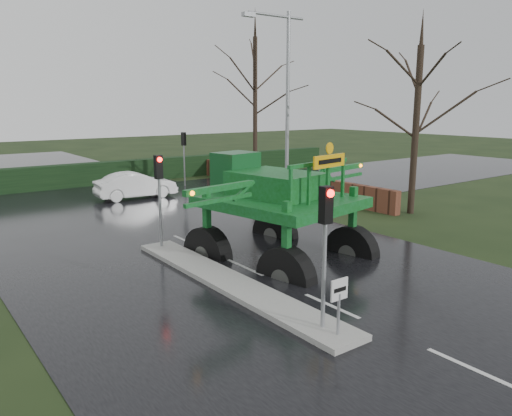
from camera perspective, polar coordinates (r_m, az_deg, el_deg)
ground at (r=13.75m, az=8.59°, el=-11.08°), size 140.00×140.00×0.00m
road_main at (r=21.59m, az=-10.54°, el=-2.64°), size 14.00×80.00×0.02m
road_cross at (r=26.98m, az=-16.18°, el=-0.01°), size 80.00×12.00×0.02m
median_island at (r=15.11m, az=-3.13°, el=-8.46°), size 1.20×10.00×0.16m
hedge_row at (r=34.39m, az=-20.98°, el=3.40°), size 44.00×0.90×1.50m
brick_wall at (r=31.99m, az=1.63°, el=3.33°), size 0.40×20.00×1.20m
keep_left_sign at (r=11.52m, az=9.47°, el=-10.06°), size 0.50×0.07×1.35m
traffic_signal_near at (r=11.38m, az=7.95°, el=-2.17°), size 0.26×0.33×3.52m
traffic_signal_mid at (r=18.30m, az=-11.02°, el=3.03°), size 0.26×0.33×3.52m
traffic_signal_far at (r=32.91m, az=-8.26°, el=6.94°), size 0.26×0.33×3.52m
street_light_right at (r=27.08m, az=3.14°, el=13.22°), size 3.85×0.30×10.00m
tree_right_near at (r=25.38m, az=17.94°, el=10.98°), size 5.60×5.60×9.64m
tree_right_far at (r=37.15m, az=-0.10°, el=13.64°), size 7.00×7.00×12.05m
crop_sprayer at (r=15.16m, az=2.86°, el=0.83°), size 9.09×6.38×5.14m
white_sedan at (r=29.43m, az=-13.50°, el=1.08°), size 4.63×1.90×1.49m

